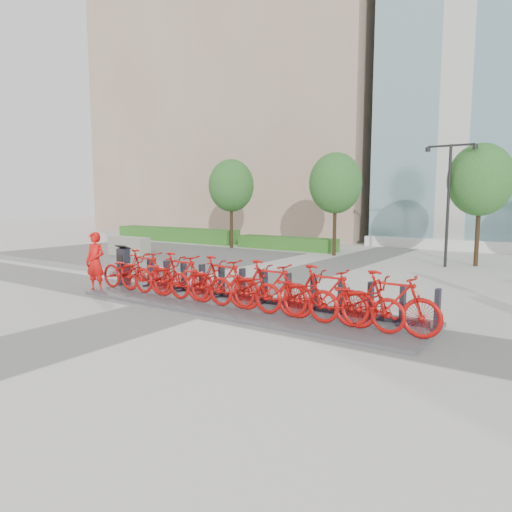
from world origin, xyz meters
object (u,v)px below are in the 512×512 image
Objects in this scene: worker_red at (95,262)px; jersey_barrier at (129,246)px; bike_0 at (127,271)px; kiosk at (124,266)px.

jersey_barrier is at bearing 122.90° from worker_red.
worker_red reaches higher than bike_0.
bike_0 is 0.88× the size of jersey_barrier.
kiosk is at bearing 71.30° from worker_red.
kiosk is 8.54m from jersey_barrier.
bike_0 reaches higher than jersey_barrier.
jersey_barrier is at bearing 131.19° from kiosk.
worker_red is (-0.12, -0.95, 0.21)m from kiosk.
kiosk reaches higher than bike_0.
bike_0 is at bearing 13.73° from worker_red.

